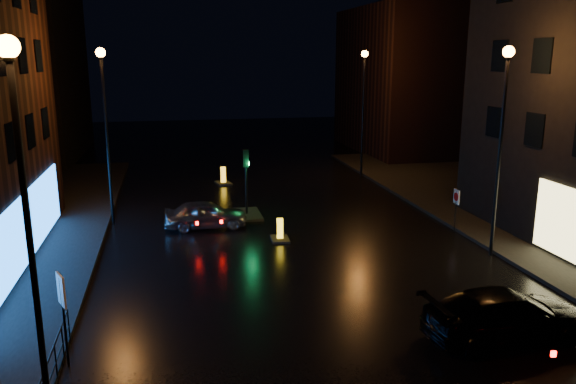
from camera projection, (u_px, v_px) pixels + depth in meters
name	position (u px, v px, depth m)	size (l,w,h in m)	color
ground	(358.00, 347.00, 15.82)	(120.00, 120.00, 0.00)	black
building_far_left	(22.00, 69.00, 44.17)	(8.00, 16.00, 14.00)	black
building_far_right	(404.00, 80.00, 47.89)	(8.00, 14.00, 12.00)	black
street_lamp_lnear	(23.00, 182.00, 11.02)	(0.44, 0.44, 8.37)	black
street_lamp_lfar	(105.00, 109.00, 26.23)	(0.44, 0.44, 8.37)	black
street_lamp_rnear	(502.00, 120.00, 21.81)	(0.44, 0.44, 8.37)	black
street_lamp_rfar	(363.00, 94.00, 37.02)	(0.44, 0.44, 8.37)	black
traffic_signal	(247.00, 206.00, 28.76)	(1.40, 2.40, 3.45)	black
guard_railing	(47.00, 375.00, 13.06)	(0.05, 6.04, 1.00)	black
silver_hatchback	(206.00, 214.00, 26.69)	(1.57, 3.89, 1.33)	#96989D
dark_sedan	(507.00, 315.00, 16.15)	(2.03, 5.00, 1.45)	black
bollard_near	(280.00, 235.00, 24.98)	(0.83, 1.19, 1.00)	black
bollard_far	(223.00, 180.00, 36.02)	(1.08, 1.41, 1.11)	black
road_sign_left	(62.00, 298.00, 14.44)	(0.30, 0.59, 2.56)	black
road_sign_right	(456.00, 200.00, 25.86)	(0.06, 0.49, 2.02)	black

